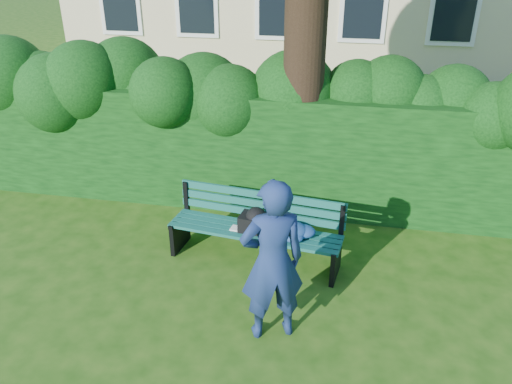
# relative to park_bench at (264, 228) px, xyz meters

# --- Properties ---
(ground) EXTENTS (80.00, 80.00, 0.00)m
(ground) POSITION_rel_park_bench_xyz_m (-0.12, -0.50, -0.50)
(ground) COLOR #1C480D
(ground) RESTS_ON ground
(hedge) EXTENTS (10.00, 1.00, 1.80)m
(hedge) POSITION_rel_park_bench_xyz_m (-0.12, 1.70, 0.40)
(hedge) COLOR black
(hedge) RESTS_ON ground
(park_bench) EXTENTS (2.28, 0.84, 0.89)m
(park_bench) POSITION_rel_park_bench_xyz_m (0.00, 0.00, 0.00)
(park_bench) COLOR #105041
(park_bench) RESTS_ON ground
(man_reading) EXTENTS (0.78, 0.66, 1.81)m
(man_reading) POSITION_rel_park_bench_xyz_m (0.31, -1.31, 0.40)
(man_reading) COLOR navy
(man_reading) RESTS_ON ground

